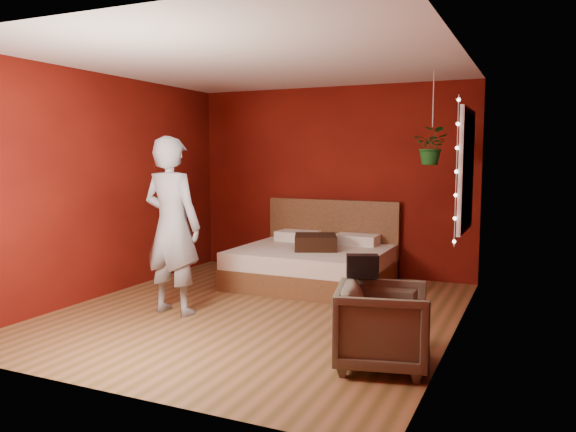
% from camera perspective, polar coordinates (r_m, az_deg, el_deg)
% --- Properties ---
extents(floor, '(4.50, 4.50, 0.00)m').
position_cam_1_polar(floor, '(6.06, -3.02, -9.68)').
color(floor, brown).
rests_on(floor, ground).
extents(room_walls, '(4.04, 4.54, 2.62)m').
position_cam_1_polar(room_walls, '(5.83, -3.11, 6.41)').
color(room_walls, maroon).
rests_on(room_walls, ground).
extents(window, '(0.05, 0.97, 1.27)m').
position_cam_1_polar(window, '(6.12, 17.63, 4.44)').
color(window, white).
rests_on(window, room_walls).
extents(fairy_lights, '(0.04, 0.04, 1.45)m').
position_cam_1_polar(fairy_lights, '(5.60, 16.74, 4.34)').
color(fairy_lights, silver).
rests_on(fairy_lights, room_walls).
extents(bed, '(1.89, 1.61, 1.04)m').
position_cam_1_polar(bed, '(7.29, 2.67, -4.77)').
color(bed, brown).
rests_on(bed, ground).
extents(person, '(0.70, 0.48, 1.85)m').
position_cam_1_polar(person, '(5.95, -11.71, -1.00)').
color(person, gray).
rests_on(person, ground).
extents(armchair, '(0.86, 0.84, 0.65)m').
position_cam_1_polar(armchair, '(4.53, 9.58, -10.98)').
color(armchair, '#64604F').
rests_on(armchair, ground).
extents(handbag, '(0.29, 0.22, 0.19)m').
position_cam_1_polar(handbag, '(4.70, 7.56, -5.04)').
color(handbag, black).
rests_on(handbag, armchair).
extents(throw_pillow, '(0.68, 0.68, 0.18)m').
position_cam_1_polar(throw_pillow, '(7.09, 2.81, -2.67)').
color(throw_pillow, black).
rests_on(throw_pillow, bed).
extents(hanging_plant, '(0.43, 0.38, 1.05)m').
position_cam_1_polar(hanging_plant, '(6.64, 14.42, 6.90)').
color(hanging_plant, silver).
rests_on(hanging_plant, room_walls).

